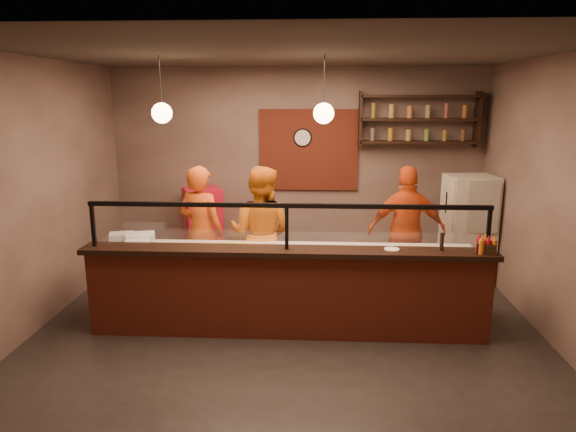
# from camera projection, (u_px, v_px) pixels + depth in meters

# --- Properties ---
(floor) EXTENTS (6.00, 6.00, 0.00)m
(floor) POSITION_uv_depth(u_px,v_px,m) (288.00, 324.00, 6.33)
(floor) COLOR black
(floor) RESTS_ON ground
(ceiling) EXTENTS (6.00, 6.00, 0.00)m
(ceiling) POSITION_uv_depth(u_px,v_px,m) (288.00, 53.00, 5.61)
(ceiling) COLOR #3C352E
(ceiling) RESTS_ON wall_back
(wall_back) EXTENTS (6.00, 0.00, 6.00)m
(wall_back) POSITION_uv_depth(u_px,v_px,m) (296.00, 168.00, 8.40)
(wall_back) COLOR #7C655B
(wall_back) RESTS_ON floor
(wall_left) EXTENTS (0.00, 5.00, 5.00)m
(wall_left) POSITION_uv_depth(u_px,v_px,m) (38.00, 194.00, 6.13)
(wall_left) COLOR #7C655B
(wall_left) RESTS_ON floor
(wall_right) EXTENTS (0.00, 5.00, 5.00)m
(wall_right) POSITION_uv_depth(u_px,v_px,m) (552.00, 200.00, 5.81)
(wall_right) COLOR #7C655B
(wall_right) RESTS_ON floor
(wall_front) EXTENTS (6.00, 0.00, 6.00)m
(wall_front) POSITION_uv_depth(u_px,v_px,m) (269.00, 265.00, 3.54)
(wall_front) COLOR #7C655B
(wall_front) RESTS_ON floor
(brick_patch) EXTENTS (1.60, 0.04, 1.30)m
(brick_patch) POSITION_uv_depth(u_px,v_px,m) (309.00, 150.00, 8.29)
(brick_patch) COLOR maroon
(brick_patch) RESTS_ON wall_back
(service_counter) EXTENTS (4.60, 0.25, 1.00)m
(service_counter) POSITION_uv_depth(u_px,v_px,m) (287.00, 295.00, 5.92)
(service_counter) COLOR maroon
(service_counter) RESTS_ON floor
(counter_ledge) EXTENTS (4.70, 0.37, 0.06)m
(counter_ledge) POSITION_uv_depth(u_px,v_px,m) (287.00, 251.00, 5.80)
(counter_ledge) COLOR black
(counter_ledge) RESTS_ON service_counter
(worktop_cabinet) EXTENTS (4.60, 0.75, 0.85)m
(worktop_cabinet) POSITION_uv_depth(u_px,v_px,m) (289.00, 286.00, 6.43)
(worktop_cabinet) COLOR gray
(worktop_cabinet) RESTS_ON floor
(worktop) EXTENTS (4.60, 0.75, 0.05)m
(worktop) POSITION_uv_depth(u_px,v_px,m) (289.00, 252.00, 6.33)
(worktop) COLOR white
(worktop) RESTS_ON worktop_cabinet
(sneeze_guard) EXTENTS (4.50, 0.05, 0.52)m
(sneeze_guard) POSITION_uv_depth(u_px,v_px,m) (287.00, 222.00, 5.73)
(sneeze_guard) COLOR white
(sneeze_guard) RESTS_ON counter_ledge
(wall_shelving) EXTENTS (1.84, 0.28, 0.85)m
(wall_shelving) POSITION_uv_depth(u_px,v_px,m) (419.00, 119.00, 7.94)
(wall_shelving) COLOR black
(wall_shelving) RESTS_ON wall_back
(wall_clock) EXTENTS (0.30, 0.04, 0.30)m
(wall_clock) POSITION_uv_depth(u_px,v_px,m) (303.00, 138.00, 8.24)
(wall_clock) COLOR black
(wall_clock) RESTS_ON wall_back
(pendant_left) EXTENTS (0.24, 0.24, 0.77)m
(pendant_left) POSITION_uv_depth(u_px,v_px,m) (162.00, 113.00, 6.03)
(pendant_left) COLOR black
(pendant_left) RESTS_ON ceiling
(pendant_right) EXTENTS (0.24, 0.24, 0.77)m
(pendant_right) POSITION_uv_depth(u_px,v_px,m) (324.00, 113.00, 5.93)
(pendant_right) COLOR black
(pendant_right) RESTS_ON ceiling
(cook_left) EXTENTS (0.78, 0.64, 1.84)m
(cook_left) POSITION_uv_depth(u_px,v_px,m) (201.00, 231.00, 7.10)
(cook_left) COLOR #C54B12
(cook_left) RESTS_ON floor
(cook_mid) EXTENTS (1.04, 0.90, 1.85)m
(cook_mid) POSITION_uv_depth(u_px,v_px,m) (261.00, 233.00, 6.98)
(cook_mid) COLOR orange
(cook_mid) RESTS_ON floor
(cook_right) EXTENTS (1.07, 0.45, 1.83)m
(cook_right) POSITION_uv_depth(u_px,v_px,m) (407.00, 231.00, 7.14)
(cook_right) COLOR #C94412
(cook_right) RESTS_ON floor
(fridge) EXTENTS (0.73, 0.69, 1.61)m
(fridge) POSITION_uv_depth(u_px,v_px,m) (468.00, 229.00, 7.67)
(fridge) COLOR beige
(fridge) RESTS_ON floor
(red_cooler) EXTENTS (0.73, 0.70, 1.31)m
(red_cooler) POSITION_uv_depth(u_px,v_px,m) (203.00, 228.00, 8.35)
(red_cooler) COLOR red
(red_cooler) RESTS_ON floor
(pizza_dough) EXTENTS (0.54, 0.54, 0.01)m
(pizza_dough) POSITION_uv_depth(u_px,v_px,m) (371.00, 251.00, 6.26)
(pizza_dough) COLOR beige
(pizza_dough) RESTS_ON worktop
(prep_tub_a) EXTENTS (0.35, 0.32, 0.15)m
(prep_tub_a) POSITION_uv_depth(u_px,v_px,m) (122.00, 239.00, 6.53)
(prep_tub_a) COLOR silver
(prep_tub_a) RESTS_ON worktop
(prep_tub_b) EXTENTS (0.40, 0.35, 0.17)m
(prep_tub_b) POSITION_uv_depth(u_px,v_px,m) (140.00, 240.00, 6.42)
(prep_tub_b) COLOR white
(prep_tub_b) RESTS_ON worktop
(prep_tub_c) EXTENTS (0.32, 0.27, 0.14)m
(prep_tub_c) POSITION_uv_depth(u_px,v_px,m) (137.00, 246.00, 6.20)
(prep_tub_c) COLOR white
(prep_tub_c) RESTS_ON worktop
(rolling_pin) EXTENTS (0.36, 0.12, 0.06)m
(rolling_pin) POSITION_uv_depth(u_px,v_px,m) (236.00, 245.00, 6.42)
(rolling_pin) COLOR #CDD423
(rolling_pin) RESTS_ON worktop
(condiment_caddy) EXTENTS (0.24, 0.21, 0.11)m
(condiment_caddy) POSITION_uv_depth(u_px,v_px,m) (486.00, 248.00, 5.64)
(condiment_caddy) COLOR black
(condiment_caddy) RESTS_ON counter_ledge
(pepper_mill) EXTENTS (0.05, 0.05, 0.20)m
(pepper_mill) POSITION_uv_depth(u_px,v_px,m) (442.00, 242.00, 5.71)
(pepper_mill) COLOR black
(pepper_mill) RESTS_ON counter_ledge
(small_plate) EXTENTS (0.18, 0.18, 0.01)m
(small_plate) POSITION_uv_depth(u_px,v_px,m) (392.00, 249.00, 5.76)
(small_plate) COLOR white
(small_plate) RESTS_ON counter_ledge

